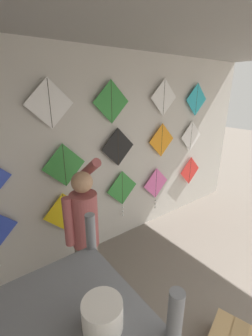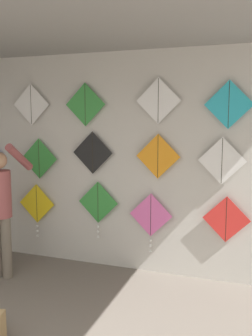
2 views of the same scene
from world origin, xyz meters
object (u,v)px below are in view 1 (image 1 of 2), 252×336
object	(u,v)px
kite_2	(122,191)
kite_14	(197,100)
kite_4	(190,171)
kite_13	(164,97)
kite_1	(65,215)
kite_8	(162,140)
kite_11	(50,104)
shopkeeper	(85,228)
kite_9	(191,136)
kite_3	(156,185)
kite_6	(64,165)
kite_12	(111,102)
kite_7	(118,147)

from	to	relation	value
kite_2	kite_14	world-z (taller)	kite_14
kite_4	kite_13	bearing A→B (deg)	180.00
kite_1	kite_8	world-z (taller)	kite_8
kite_8	kite_11	bearing A→B (deg)	180.00
shopkeeper	kite_9	bearing A→B (deg)	19.94
kite_2	kite_3	xyz separation A→B (m)	(0.72, 0.00, -0.11)
kite_4	kite_8	world-z (taller)	kite_8
kite_2	kite_6	world-z (taller)	kite_6
kite_3	kite_6	size ratio (longest dim) A/B	1.38
kite_4	kite_9	xyz separation A→B (m)	(-0.07, 0.00, 0.69)
kite_14	kite_12	bearing A→B (deg)	180.00
shopkeeper	kite_11	distance (m)	1.40
kite_9	kite_8	bearing A→B (deg)	180.00
kite_6	kite_8	world-z (taller)	kite_8
kite_3	kite_12	world-z (taller)	kite_12
kite_3	kite_2	bearing A→B (deg)	180.00
kite_2	kite_14	distance (m)	2.08
kite_4	kite_6	size ratio (longest dim) A/B	1.00
kite_1	kite_8	size ratio (longest dim) A/B	1.38
kite_1	kite_2	world-z (taller)	kite_2
kite_9	kite_14	size ratio (longest dim) A/B	1.00
shopkeeper	kite_12	distance (m)	1.62
kite_6	kite_13	world-z (taller)	kite_13
kite_9	kite_13	distance (m)	1.04
kite_13	kite_14	size ratio (longest dim) A/B	1.00
kite_11	kite_14	size ratio (longest dim) A/B	1.00
kite_6	kite_13	distance (m)	1.84
kite_3	kite_12	size ratio (longest dim) A/B	1.38
kite_7	kite_13	size ratio (longest dim) A/B	1.00
kite_7	kite_14	distance (m)	1.79
kite_6	kite_12	world-z (taller)	kite_12
shopkeeper	kite_13	size ratio (longest dim) A/B	3.03
kite_1	kite_9	distance (m)	2.61
kite_13	kite_3	bearing A→B (deg)	-179.29
kite_3	kite_11	world-z (taller)	kite_11
kite_13	kite_14	xyz separation A→B (m)	(0.82, 0.00, -0.05)
kite_6	kite_13	bearing A→B (deg)	0.00
kite_2	kite_13	bearing A→B (deg)	0.07
kite_6	kite_1	bearing A→B (deg)	-179.06
kite_14	kite_13	bearing A→B (deg)	180.00
kite_2	kite_9	bearing A→B (deg)	0.04
kite_6	kite_8	size ratio (longest dim) A/B	1.00
kite_4	kite_8	size ratio (longest dim) A/B	1.00
kite_13	kite_1	bearing A→B (deg)	-179.97
kite_4	kite_12	world-z (taller)	kite_12
kite_11	kite_13	distance (m)	1.78
kite_3	kite_11	size ratio (longest dim) A/B	1.38
shopkeeper	kite_6	bearing A→B (deg)	85.41
kite_14	kite_8	bearing A→B (deg)	180.00
shopkeeper	kite_2	size ratio (longest dim) A/B	2.20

